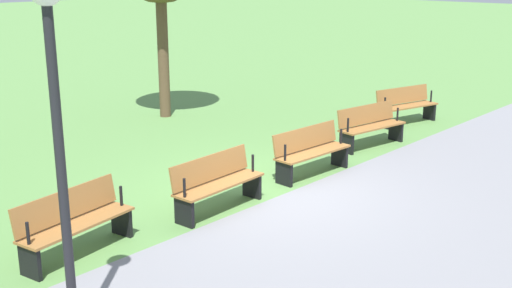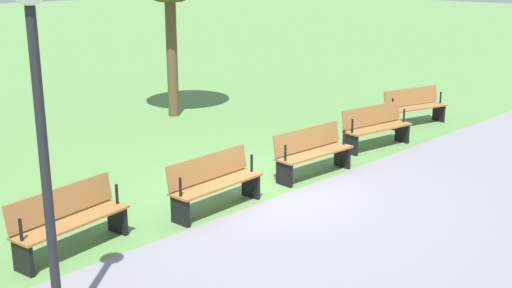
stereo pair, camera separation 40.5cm
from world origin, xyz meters
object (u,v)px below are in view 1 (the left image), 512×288
Objects in this scene: bench_0 at (406,105)px; bench_2 at (311,150)px; lamp_post at (55,94)px; bench_4 at (74,222)px; bench_3 at (217,182)px; bench_1 at (370,125)px.

bench_2 is (4.84, 0.75, 0.00)m from bench_0.
bench_0 is at bearing -167.90° from lamp_post.
bench_4 is at bearing 17.68° from bench_0.
bench_4 is (2.44, -0.25, 0.00)m from bench_3.
bench_1 is 2.45m from bench_2.
bench_3 is 2.45m from bench_4.
bench_2 is 2.45m from bench_3.
bench_1 and bench_2 have the same top height.
lamp_post is (10.93, 2.34, 2.17)m from bench_0.
bench_3 is at bearing 11.78° from bench_1.
lamp_post reaches higher than bench_3.
bench_2 is 6.65m from lamp_post.
bench_2 is 4.90m from bench_4.
bench_3 and bench_4 have the same top height.
bench_3 is at bearing 165.29° from bench_4.
bench_4 is 0.47× the size of lamp_post.
bench_3 is 0.98× the size of bench_4.
bench_4 is at bearing -122.80° from lamp_post.
bench_0 is 1.01× the size of bench_4.
bench_0 is 1.02× the size of bench_2.
bench_2 and bench_4 have the same top height.
bench_4 is (4.90, -0.25, 0.00)m from bench_2.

